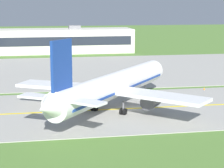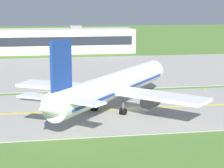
# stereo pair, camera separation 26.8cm
# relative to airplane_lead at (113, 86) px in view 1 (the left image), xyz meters

# --- Properties ---
(ground_plane) EXTENTS (500.00, 500.00, 0.00)m
(ground_plane) POSITION_rel_airplane_lead_xyz_m (2.96, 0.70, -4.13)
(ground_plane) COLOR #517A33
(taxiway_strip) EXTENTS (240.00, 28.00, 0.10)m
(taxiway_strip) POSITION_rel_airplane_lead_xyz_m (2.96, 0.70, -4.08)
(taxiway_strip) COLOR #9E9B93
(taxiway_strip) RESTS_ON ground
(apron_pad) EXTENTS (140.00, 52.00, 0.10)m
(apron_pad) POSITION_rel_airplane_lead_xyz_m (12.96, 42.70, -4.08)
(apron_pad) COLOR #9E9B93
(apron_pad) RESTS_ON ground
(taxiway_centreline) EXTENTS (220.00, 0.60, 0.01)m
(taxiway_centreline) POSITION_rel_airplane_lead_xyz_m (2.96, 0.70, -4.03)
(taxiway_centreline) COLOR yellow
(taxiway_centreline) RESTS_ON taxiway_strip
(airplane_lead) EXTENTS (29.13, 33.63, 12.70)m
(airplane_lead) POSITION_rel_airplane_lead_xyz_m (0.00, 0.00, 0.00)
(airplane_lead) COLOR white
(airplane_lead) RESTS_ON ground
(terminal_building) EXTENTS (66.69, 13.43, 9.38)m
(terminal_building) POSITION_rel_airplane_lead_xyz_m (-11.73, 83.17, -0.03)
(terminal_building) COLOR beige
(terminal_building) RESTS_ON ground
(traffic_cone_near_edge) EXTENTS (0.44, 0.44, 0.60)m
(traffic_cone_near_edge) POSITION_rel_airplane_lead_xyz_m (20.98, 12.97, -3.83)
(traffic_cone_near_edge) COLOR orange
(traffic_cone_near_edge) RESTS_ON ground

